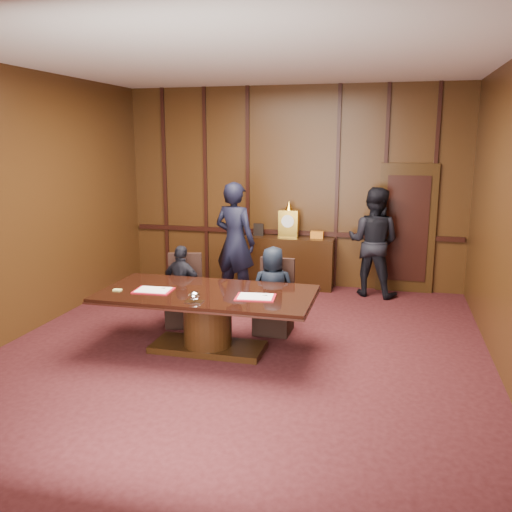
% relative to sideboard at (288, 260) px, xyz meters
% --- Properties ---
extents(room, '(7.00, 7.04, 3.50)m').
position_rel_sideboard_xyz_m(room, '(0.07, -3.12, 1.24)').
color(room, black).
rests_on(room, ground).
extents(sideboard, '(1.60, 0.45, 1.54)m').
position_rel_sideboard_xyz_m(sideboard, '(0.00, 0.00, 0.00)').
color(sideboard, black).
rests_on(sideboard, ground).
extents(conference_table, '(2.62, 1.32, 0.76)m').
position_rel_sideboard_xyz_m(conference_table, '(-0.41, -3.20, 0.02)').
color(conference_table, black).
rests_on(conference_table, ground).
extents(folder_left, '(0.48, 0.36, 0.02)m').
position_rel_sideboard_xyz_m(folder_left, '(-1.06, -3.32, 0.28)').
color(folder_left, '#A30F1C').
rests_on(folder_left, conference_table).
extents(folder_right, '(0.49, 0.37, 0.02)m').
position_rel_sideboard_xyz_m(folder_right, '(0.23, -3.30, 0.28)').
color(folder_right, '#A30F1C').
rests_on(folder_right, conference_table).
extents(inkstand, '(0.20, 0.14, 0.12)m').
position_rel_sideboard_xyz_m(inkstand, '(-0.41, -3.65, 0.33)').
color(inkstand, white).
rests_on(inkstand, conference_table).
extents(notepad, '(0.10, 0.07, 0.01)m').
position_rel_sideboard_xyz_m(notepad, '(-1.50, -3.41, 0.28)').
color(notepad, '#D1CA66').
rests_on(notepad, conference_table).
extents(chair_left, '(0.58, 0.58, 0.99)m').
position_rel_sideboard_xyz_m(chair_left, '(-1.06, -2.32, -0.19)').
color(chair_left, black).
rests_on(chair_left, ground).
extents(chair_right, '(0.49, 0.49, 0.99)m').
position_rel_sideboard_xyz_m(chair_right, '(0.24, -2.32, -0.19)').
color(chair_right, black).
rests_on(chair_right, ground).
extents(signatory_left, '(0.72, 0.41, 1.15)m').
position_rel_sideboard_xyz_m(signatory_left, '(-1.06, -2.40, 0.09)').
color(signatory_left, black).
rests_on(signatory_left, ground).
extents(signatory_right, '(0.65, 0.50, 1.20)m').
position_rel_sideboard_xyz_m(signatory_right, '(0.24, -2.40, 0.11)').
color(signatory_right, black).
rests_on(signatory_right, ground).
extents(witness_left, '(0.81, 0.64, 1.94)m').
position_rel_sideboard_xyz_m(witness_left, '(-0.69, -1.02, 0.48)').
color(witness_left, black).
rests_on(witness_left, ground).
extents(witness_right, '(1.03, 0.90, 1.82)m').
position_rel_sideboard_xyz_m(witness_right, '(1.47, -0.16, 0.43)').
color(witness_right, black).
rests_on(witness_right, ground).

